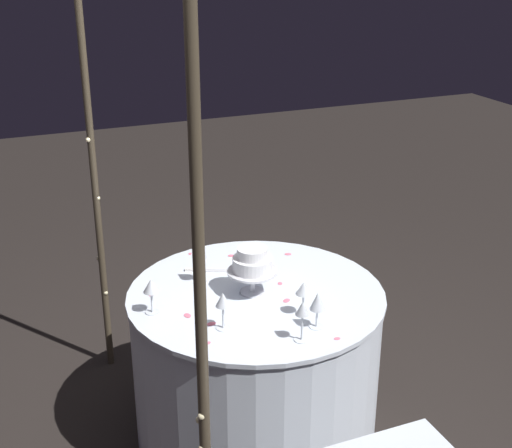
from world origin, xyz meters
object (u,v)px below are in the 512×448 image
decorative_arch (129,175)px  wine_glass_4 (151,287)px  tiered_cake (252,264)px  wine_glass_5 (317,303)px  wine_glass_0 (302,311)px  wine_glass_1 (223,302)px  main_table (256,365)px  cake_knife (212,271)px  wine_glass_3 (304,290)px  wine_glass_2 (200,254)px

decorative_arch → wine_glass_4: decorative_arch is taller
tiered_cake → wine_glass_5: tiered_cake is taller
wine_glass_0 → wine_glass_1: 0.32m
main_table → cake_knife: bearing=21.7°
decorative_arch → wine_glass_3: 0.84m
cake_knife → wine_glass_3: bearing=-157.7°
decorative_arch → wine_glass_2: 0.61m
tiered_cake → wine_glass_2: size_ratio=1.20×
decorative_arch → wine_glass_1: (-0.23, -0.29, -0.49)m
wine_glass_0 → wine_glass_4: size_ratio=1.11×
wine_glass_0 → tiered_cake: bearing=3.7°
tiered_cake → wine_glass_4: size_ratio=1.43×
wine_glass_1 → wine_glass_5: (-0.13, -0.35, -0.01)m
wine_glass_4 → cake_knife: (0.27, -0.36, -0.11)m
main_table → wine_glass_5: bearing=-163.0°
tiered_cake → decorative_arch: bearing=90.6°
wine_glass_0 → main_table: bearing=1.7°
wine_glass_0 → cake_knife: bearing=9.8°
wine_glass_3 → wine_glass_5: wine_glass_5 is taller
wine_glass_2 → decorative_arch: bearing=120.0°
main_table → decorative_arch: bearing=89.9°
wine_glass_0 → wine_glass_3: size_ratio=1.15×
tiered_cake → wine_glass_1: bearing=137.1°
wine_glass_3 → wine_glass_0: bearing=152.8°
wine_glass_3 → wine_glass_4: size_ratio=0.97×
wine_glass_2 → cake_knife: size_ratio=0.67×
tiered_cake → wine_glass_2: 0.26m
tiered_cake → wine_glass_1: size_ratio=1.37×
tiered_cake → wine_glass_0: 0.44m
wine_glass_4 → wine_glass_5: 0.69m
wine_glass_0 → wine_glass_5: size_ratio=1.11×
decorative_arch → cake_knife: size_ratio=7.72×
wine_glass_3 → cake_knife: size_ratio=0.54×
wine_glass_3 → wine_glass_1: bearing=87.0°
tiered_cake → wine_glass_3: tiered_cake is taller
wine_glass_2 → wine_glass_1: bearing=173.7°
wine_glass_5 → wine_glass_0: bearing=124.3°
wine_glass_4 → cake_knife: bearing=-53.1°
wine_glass_2 → cake_knife: bearing=-45.5°
decorative_arch → wine_glass_5: 0.89m
decorative_arch → wine_glass_2: decorative_arch is taller
tiered_cake → cake_knife: 0.31m
wine_glass_0 → wine_glass_3: 0.21m
wine_glass_4 → decorative_arch: bearing=93.9°
wine_glass_3 → wine_glass_5: (-0.11, -0.01, -0.00)m
tiered_cake → main_table: bearing=-112.2°
cake_knife → wine_glass_5: bearing=-161.0°
decorative_arch → wine_glass_3: decorative_arch is taller
wine_glass_2 → main_table: bearing=-135.4°
wine_glass_1 → tiered_cake: bearing=-42.9°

